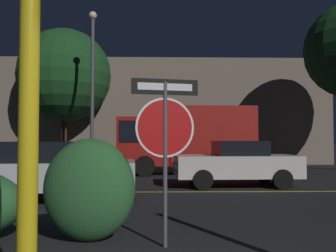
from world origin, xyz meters
name	(u,v)px	position (x,y,z in m)	size (l,w,h in m)	color
road_center_stripe	(182,192)	(0.00, 7.41, 0.00)	(32.18, 0.12, 0.01)	gold
stop_sign	(165,127)	(-0.56, 1.93, 1.65)	(0.93, 0.22, 2.32)	#4C4C51
yellow_pole_left	(28,135)	(-1.70, -0.23, 1.51)	(0.16, 0.16, 3.02)	yellow
hedge_bush_1	(90,190)	(-1.66, 2.26, 0.75)	(1.33, 0.80, 1.49)	#285B2D
passing_car_1	(37,171)	(-3.61, 5.92, 0.72)	(4.96, 2.24, 1.43)	silver
passing_car_2	(236,163)	(1.84, 8.74, 0.73)	(4.01, 2.07, 1.45)	silver
delivery_truck	(184,138)	(0.45, 13.15, 1.58)	(5.89, 2.57, 2.91)	maroon
street_lamp	(92,79)	(-3.62, 13.37, 4.20)	(0.36, 0.36, 7.24)	#4C4C51
tree_0	(64,76)	(-5.98, 17.79, 5.11)	(5.22, 5.22, 7.73)	#422D1E
building_backdrop	(127,113)	(-2.70, 20.75, 3.23)	(25.18, 3.41, 6.46)	#7A6B5B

